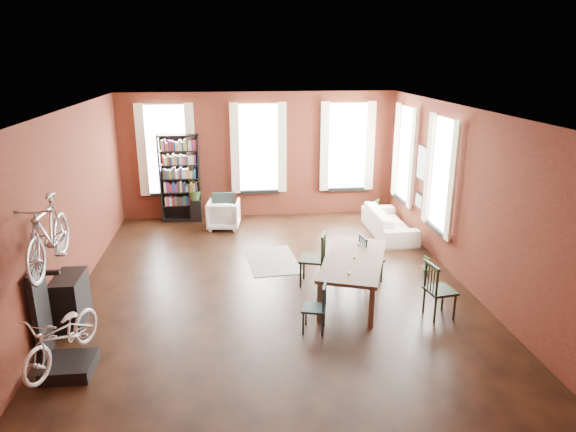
{
  "coord_description": "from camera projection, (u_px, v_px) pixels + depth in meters",
  "views": [
    {
      "loc": [
        -0.69,
        -8.53,
        4.09
      ],
      "look_at": [
        0.33,
        0.6,
        1.18
      ],
      "focal_mm": 32.0,
      "sensor_mm": 36.0,
      "label": 1
    }
  ],
  "objects": [
    {
      "name": "room",
      "position": [
        284.0,
        166.0,
        9.35
      ],
      "size": [
        9.0,
        9.04,
        3.22
      ],
      "color": "black",
      "rests_on": "ground"
    },
    {
      "name": "dining_table",
      "position": [
        353.0,
        278.0,
        8.94
      ],
      "size": [
        1.65,
        2.34,
        0.73
      ],
      "primitive_type": "cube",
      "rotation": [
        0.0,
        0.0,
        -0.36
      ],
      "color": "brown",
      "rests_on": "ground"
    },
    {
      "name": "dining_chair_a",
      "position": [
        314.0,
        308.0,
        7.83
      ],
      "size": [
        0.44,
        0.44,
        0.77
      ],
      "primitive_type": "cube",
      "rotation": [
        0.0,
        0.0,
        -1.86
      ],
      "color": "#193638",
      "rests_on": "ground"
    },
    {
      "name": "dining_chair_b",
      "position": [
        312.0,
        259.0,
        9.41
      ],
      "size": [
        0.58,
        0.58,
        1.0
      ],
      "primitive_type": "cube",
      "rotation": [
        0.0,
        0.0,
        -1.87
      ],
      "color": "black",
      "rests_on": "ground"
    },
    {
      "name": "dining_chair_c",
      "position": [
        440.0,
        290.0,
        8.23
      ],
      "size": [
        0.49,
        0.49,
        0.93
      ],
      "primitive_type": "cube",
      "rotation": [
        0.0,
        0.0,
        1.73
      ],
      "color": "black",
      "rests_on": "ground"
    },
    {
      "name": "dining_chair_d",
      "position": [
        371.0,
        258.0,
        9.61
      ],
      "size": [
        0.45,
        0.45,
        0.88
      ],
      "primitive_type": "cube",
      "rotation": [
        0.0,
        0.0,
        1.7
      ],
      "color": "#1C3B3E",
      "rests_on": "ground"
    },
    {
      "name": "bookshelf",
      "position": [
        180.0,
        178.0,
        12.92
      ],
      "size": [
        1.0,
        0.32,
        2.2
      ],
      "primitive_type": "cube",
      "color": "black",
      "rests_on": "ground"
    },
    {
      "name": "white_armchair",
      "position": [
        224.0,
        213.0,
        12.5
      ],
      "size": [
        0.82,
        0.78,
        0.77
      ],
      "primitive_type": "imported",
      "rotation": [
        0.0,
        0.0,
        3.03
      ],
      "color": "white",
      "rests_on": "ground"
    },
    {
      "name": "cream_sofa",
      "position": [
        389.0,
        218.0,
        12.04
      ],
      "size": [
        0.61,
        2.08,
        0.81
      ],
      "primitive_type": "imported",
      "rotation": [
        0.0,
        0.0,
        1.57
      ],
      "color": "beige",
      "rests_on": "ground"
    },
    {
      "name": "striped_rug",
      "position": [
        272.0,
        260.0,
        10.61
      ],
      "size": [
        1.13,
        1.66,
        0.01
      ],
      "primitive_type": "cube",
      "rotation": [
        0.0,
        0.0,
        0.1
      ],
      "color": "black",
      "rests_on": "ground"
    },
    {
      "name": "bike_trainer",
      "position": [
        70.0,
        367.0,
        6.87
      ],
      "size": [
        0.63,
        0.63,
        0.18
      ],
      "primitive_type": "cube",
      "rotation": [
        0.0,
        0.0,
        -0.01
      ],
      "color": "black",
      "rests_on": "ground"
    },
    {
      "name": "bike_wall_rack",
      "position": [
        41.0,
        313.0,
        7.13
      ],
      "size": [
        0.16,
        0.6,
        1.3
      ],
      "primitive_type": "cube",
      "color": "black",
      "rests_on": "ground"
    },
    {
      "name": "console_table",
      "position": [
        71.0,
        299.0,
        8.07
      ],
      "size": [
        0.4,
        0.8,
        0.8
      ],
      "primitive_type": "cube",
      "color": "black",
      "rests_on": "ground"
    },
    {
      "name": "plant_stand",
      "position": [
        196.0,
        210.0,
        13.09
      ],
      "size": [
        0.29,
        0.29,
        0.55
      ],
      "primitive_type": "cube",
      "rotation": [
        0.0,
        0.0,
        0.04
      ],
      "color": "black",
      "rests_on": "ground"
    },
    {
      "name": "plant_by_sofa",
      "position": [
        373.0,
        215.0,
        13.19
      ],
      "size": [
        0.41,
        0.63,
        0.26
      ],
      "primitive_type": "imported",
      "rotation": [
        0.0,
        0.0,
        0.16
      ],
      "color": "#306126",
      "rests_on": "ground"
    },
    {
      "name": "plant_small",
      "position": [
        426.0,
        271.0,
        9.94
      ],
      "size": [
        0.35,
        0.44,
        0.14
      ],
      "primitive_type": "imported",
      "rotation": [
        0.0,
        0.0,
        0.46
      ],
      "color": "#305A24",
      "rests_on": "ground"
    },
    {
      "name": "bicycle_floor",
      "position": [
        59.0,
        311.0,
        6.59
      ],
      "size": [
        0.76,
        0.92,
        1.5
      ],
      "primitive_type": "imported",
      "rotation": [
        0.0,
        0.0,
        -0.34
      ],
      "color": "silver",
      "rests_on": "bike_trainer"
    },
    {
      "name": "bicycle_hung",
      "position": [
        44.0,
        211.0,
        6.71
      ],
      "size": [
        0.47,
        1.0,
        1.66
      ],
      "primitive_type": "imported",
      "color": "#A5A8AD",
      "rests_on": "bike_wall_rack"
    },
    {
      "name": "plant_on_stand",
      "position": [
        195.0,
        192.0,
        12.94
      ],
      "size": [
        0.63,
        0.67,
        0.43
      ],
      "primitive_type": "imported",
      "rotation": [
        0.0,
        0.0,
        -0.28
      ],
      "color": "#345A24",
      "rests_on": "plant_stand"
    }
  ]
}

